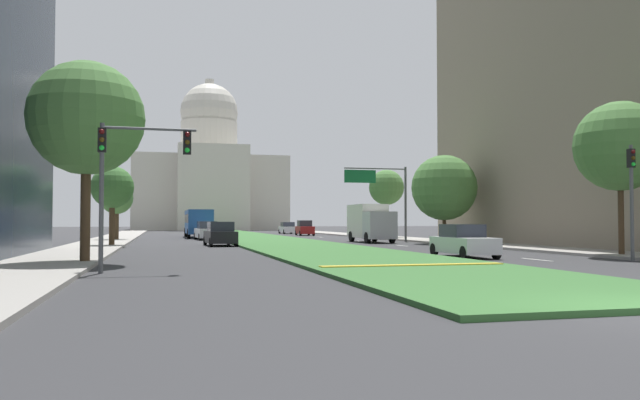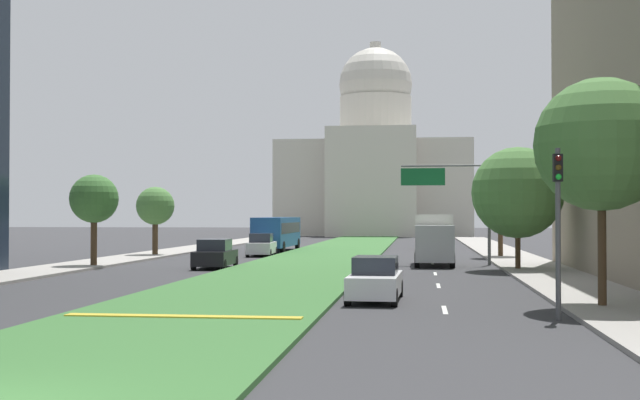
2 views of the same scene
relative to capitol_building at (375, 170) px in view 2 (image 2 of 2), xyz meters
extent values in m
plane|color=#333335|center=(0.00, -58.45, -10.34)|extent=(260.84, 260.84, 0.00)
cube|color=#386B33|center=(0.00, -64.37, -10.27)|extent=(7.98, 106.71, 0.14)
cube|color=gold|center=(0.00, -106.08, -10.18)|extent=(7.19, 0.50, 0.04)
cube|color=silver|center=(7.82, -102.08, -10.34)|extent=(0.16, 2.40, 0.01)
cube|color=silver|center=(7.82, -92.71, -10.34)|extent=(0.16, 2.40, 0.01)
cube|color=silver|center=(7.82, -85.20, -10.34)|extent=(0.16, 2.40, 0.01)
cube|color=silver|center=(7.82, -75.66, -10.34)|extent=(0.16, 2.40, 0.01)
cube|color=silver|center=(7.82, -61.00, -10.34)|extent=(0.16, 2.40, 0.01)
cube|color=silver|center=(7.82, -53.39, -10.34)|extent=(0.16, 2.40, 0.01)
cube|color=silver|center=(7.82, -51.10, -10.34)|extent=(0.16, 2.40, 0.01)
cube|color=#9E9991|center=(-13.65, -70.30, -10.27)|extent=(4.00, 106.71, 0.15)
cube|color=#9E9991|center=(13.65, -70.30, -10.27)|extent=(4.00, 106.71, 0.15)
cube|color=beige|center=(0.00, 0.84, -3.10)|extent=(29.64, 20.83, 14.48)
cube|color=beige|center=(0.00, -11.58, -2.38)|extent=(13.04, 4.00, 15.92)
cylinder|color=beige|center=(0.00, 0.84, 7.90)|extent=(11.42, 11.42, 7.54)
sphere|color=beige|center=(0.00, 0.84, 13.71)|extent=(11.66, 11.66, 11.66)
cylinder|color=beige|center=(0.00, 0.84, 18.96)|extent=(1.80, 1.80, 3.00)
cylinder|color=#515456|center=(11.15, -104.35, -7.74)|extent=(0.16, 0.16, 5.20)
cube|color=black|center=(11.15, -104.35, -5.74)|extent=(0.28, 0.24, 0.84)
sphere|color=#510F0F|center=(11.15, -104.49, -5.46)|extent=(0.18, 0.18, 0.18)
sphere|color=#4C380F|center=(11.15, -104.49, -5.74)|extent=(0.18, 0.18, 0.18)
sphere|color=#1ED838|center=(11.15, -104.49, -6.02)|extent=(0.18, 0.18, 0.18)
cylinder|color=#515456|center=(11.35, -77.21, -7.09)|extent=(0.20, 0.20, 6.50)
cylinder|color=#515456|center=(8.59, -77.21, -4.04)|extent=(5.53, 0.12, 0.12)
cube|color=#146033|center=(7.20, -77.26, -4.74)|extent=(2.80, 0.08, 1.10)
cylinder|color=#4C3823|center=(13.07, -101.39, -8.19)|extent=(0.28, 0.28, 4.31)
sphere|color=#4C7F3D|center=(13.07, -101.39, -4.80)|extent=(4.49, 4.49, 4.49)
cylinder|color=#4C3823|center=(-12.51, -82.47, -8.67)|extent=(0.38, 0.38, 3.34)
sphere|color=#3D7033|center=(-12.51, -82.47, -6.19)|extent=(2.93, 2.93, 2.93)
cylinder|color=#4C3823|center=(12.51, -82.45, -8.84)|extent=(0.30, 0.30, 3.01)
sphere|color=#4C7F3D|center=(12.51, -82.45, -5.90)|extent=(5.18, 5.18, 5.18)
cylinder|color=#4C3823|center=(-13.12, -69.11, -8.81)|extent=(0.43, 0.43, 3.06)
sphere|color=#4C7F3D|center=(-13.12, -69.11, -6.48)|extent=(2.91, 2.91, 2.91)
cylinder|color=#4C3823|center=(12.90, -68.31, -8.23)|extent=(0.36, 0.36, 4.22)
sphere|color=#4C7F3D|center=(12.90, -68.31, -5.14)|extent=(3.58, 3.58, 3.58)
cube|color=silver|center=(5.37, -99.61, -9.73)|extent=(1.90, 4.50, 0.78)
cube|color=#282D38|center=(5.38, -99.43, -9.02)|extent=(1.63, 2.18, 0.64)
cylinder|color=black|center=(6.13, -101.41, -10.02)|extent=(0.24, 0.65, 0.64)
cylinder|color=black|center=(4.51, -101.36, -10.02)|extent=(0.24, 0.65, 0.64)
cylinder|color=black|center=(6.23, -97.85, -10.02)|extent=(0.24, 0.65, 0.64)
cylinder|color=black|center=(4.61, -97.81, -10.02)|extent=(0.24, 0.65, 0.64)
cube|color=black|center=(-5.05, -82.29, -9.70)|extent=(2.10, 4.67, 0.84)
cube|color=#282D38|center=(-5.04, -82.48, -8.94)|extent=(1.77, 2.28, 0.68)
cylinder|color=black|center=(-6.01, -80.49, -10.02)|extent=(0.25, 0.65, 0.64)
cylinder|color=black|center=(-4.26, -80.41, -10.02)|extent=(0.25, 0.65, 0.64)
cylinder|color=black|center=(-5.85, -84.18, -10.02)|extent=(0.25, 0.65, 0.64)
cylinder|color=black|center=(-4.10, -84.10, -10.02)|extent=(0.25, 0.65, 0.64)
cube|color=silver|center=(-5.06, -67.87, -9.70)|extent=(2.12, 4.70, 0.85)
cube|color=#282D38|center=(-5.05, -68.06, -8.93)|extent=(1.75, 2.30, 0.69)
cylinder|color=black|center=(-6.01, -66.09, -10.02)|extent=(0.26, 0.65, 0.64)
cylinder|color=black|center=(-4.35, -65.98, -10.02)|extent=(0.26, 0.65, 0.64)
cylinder|color=black|center=(-5.78, -69.77, -10.02)|extent=(0.26, 0.65, 0.64)
cylinder|color=black|center=(-4.11, -69.66, -10.02)|extent=(0.26, 0.65, 0.64)
cube|color=maroon|center=(7.90, -52.84, -9.67)|extent=(2.03, 4.48, 0.90)
cube|color=#282D38|center=(7.91, -52.67, -8.85)|extent=(1.68, 2.19, 0.74)
cylinder|color=black|center=(8.61, -54.63, -10.02)|extent=(0.26, 0.65, 0.64)
cylinder|color=black|center=(7.00, -54.54, -10.02)|extent=(0.26, 0.65, 0.64)
cylinder|color=black|center=(8.81, -51.15, -10.02)|extent=(0.26, 0.65, 0.64)
cylinder|color=black|center=(7.20, -51.06, -10.02)|extent=(0.26, 0.65, 0.64)
cube|color=silver|center=(7.92, -42.03, -9.73)|extent=(1.89, 4.66, 0.78)
cube|color=#282D38|center=(7.92, -41.85, -9.03)|extent=(1.64, 2.24, 0.64)
cylinder|color=black|center=(8.75, -43.91, -10.02)|extent=(0.23, 0.64, 0.64)
cylinder|color=black|center=(7.06, -43.89, -10.02)|extent=(0.23, 0.64, 0.64)
cylinder|color=black|center=(8.78, -40.17, -10.02)|extent=(0.23, 0.64, 0.64)
cylinder|color=black|center=(7.10, -40.15, -10.02)|extent=(0.23, 0.64, 0.64)
cube|color=#BCBCC1|center=(7.88, -80.30, -8.89)|extent=(2.30, 2.00, 2.20)
cube|color=silver|center=(7.88, -77.10, -8.54)|extent=(2.30, 4.40, 2.80)
cylinder|color=black|center=(8.93, -80.30, -9.89)|extent=(0.30, 0.90, 0.90)
cylinder|color=black|center=(6.83, -80.30, -9.89)|extent=(0.30, 0.90, 0.90)
cylinder|color=black|center=(8.93, -76.00, -9.89)|extent=(0.30, 0.90, 0.90)
cylinder|color=black|center=(6.83, -76.00, -9.89)|extent=(0.30, 0.90, 0.90)
cube|color=#1E4C8C|center=(-5.37, -59.38, -8.64)|extent=(2.50, 11.00, 2.50)
cube|color=#232833|center=(-5.37, -59.38, -8.29)|extent=(2.52, 10.12, 0.90)
cylinder|color=black|center=(-6.52, -55.08, -9.84)|extent=(0.32, 1.00, 1.00)
cylinder|color=black|center=(-4.22, -55.08, -9.84)|extent=(0.32, 1.00, 1.00)
cylinder|color=black|center=(-6.52, -63.28, -9.84)|extent=(0.32, 1.00, 1.00)
cylinder|color=black|center=(-4.22, -63.28, -9.84)|extent=(0.32, 1.00, 1.00)
camera|label=1|loc=(-9.10, -127.84, -8.53)|focal=35.03mm
camera|label=2|loc=(7.01, -129.77, -7.17)|focal=45.99mm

